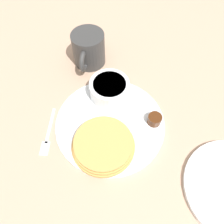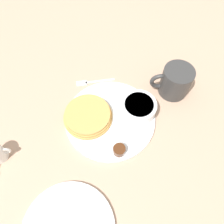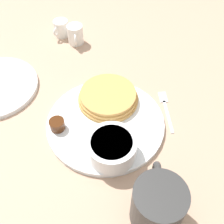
# 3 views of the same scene
# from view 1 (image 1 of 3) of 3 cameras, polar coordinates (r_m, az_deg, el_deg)

# --- Properties ---
(ground_plane) EXTENTS (4.00, 4.00, 0.00)m
(ground_plane) POSITION_cam_1_polar(r_m,az_deg,el_deg) (0.57, -0.50, -3.36)
(ground_plane) COLOR tan
(plate) EXTENTS (0.28, 0.28, 0.01)m
(plate) POSITION_cam_1_polar(r_m,az_deg,el_deg) (0.56, -0.50, -3.07)
(plate) COLOR white
(plate) RESTS_ON ground_plane
(pancake_stack) EXTENTS (0.15, 0.15, 0.03)m
(pancake_stack) POSITION_cam_1_polar(r_m,az_deg,el_deg) (0.52, -2.76, -8.36)
(pancake_stack) COLOR tan
(pancake_stack) RESTS_ON plate
(bowl) EXTENTS (0.11, 0.11, 0.05)m
(bowl) POSITION_cam_1_polar(r_m,az_deg,el_deg) (0.58, -0.66, 6.09)
(bowl) COLOR white
(bowl) RESTS_ON plate
(syrup_cup) EXTENTS (0.04, 0.04, 0.02)m
(syrup_cup) POSITION_cam_1_polar(r_m,az_deg,el_deg) (0.56, 11.04, -1.91)
(syrup_cup) COLOR #47230F
(syrup_cup) RESTS_ON plate
(butter_ramekin) EXTENTS (0.04, 0.04, 0.04)m
(butter_ramekin) POSITION_cam_1_polar(r_m,az_deg,el_deg) (0.61, 0.96, 6.94)
(butter_ramekin) COLOR white
(butter_ramekin) RESTS_ON plate
(coffee_mug) EXTENTS (0.10, 0.13, 0.10)m
(coffee_mug) POSITION_cam_1_polar(r_m,az_deg,el_deg) (0.67, -6.15, 15.94)
(coffee_mug) COLOR #333333
(coffee_mug) RESTS_ON ground_plane
(fork) EXTENTS (0.04, 0.13, 0.00)m
(fork) POSITION_cam_1_polar(r_m,az_deg,el_deg) (0.57, -16.49, -6.12)
(fork) COLOR silver
(fork) RESTS_ON ground_plane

